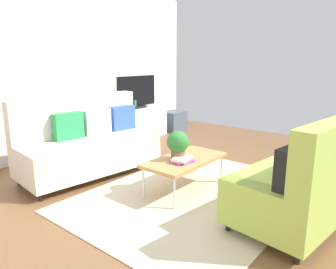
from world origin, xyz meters
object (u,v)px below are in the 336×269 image
object	(u,v)px
couch_beige	(88,143)
bottle_1	(131,104)
coffee_table	(185,160)
storage_trunk	(174,121)
vase_0	(113,107)
bottle_0	(127,104)
table_book_0	(182,161)
bottle_2	(135,104)
potted_plant	(178,144)
couch_green	(313,177)
tv	(137,93)
vase_1	(119,107)
tv_console	(137,123)

from	to	relation	value
couch_beige	bottle_1	bearing A→B (deg)	-146.44
coffee_table	storage_trunk	distance (m)	3.45
vase_0	bottle_0	world-z (taller)	bottle_0
table_book_0	bottle_2	distance (m)	2.85
bottle_1	couch_beige	bearing A→B (deg)	-152.83
couch_beige	bottle_0	xyz separation A→B (m)	(1.61, 0.88, 0.30)
storage_trunk	potted_plant	bearing A→B (deg)	-140.88
couch_green	tv	size ratio (longest dim) A/B	1.99
coffee_table	bottle_1	size ratio (longest dim) A/B	5.16
couch_beige	tv	size ratio (longest dim) A/B	1.98
coffee_table	vase_0	world-z (taller)	vase_0
potted_plant	bottle_1	xyz separation A→B (m)	(1.42, 2.26, 0.13)
couch_beige	potted_plant	xyz separation A→B (m)	(0.29, -1.38, 0.17)
couch_beige	vase_0	distance (m)	1.65
coffee_table	vase_0	xyz separation A→B (m)	(0.93, 2.39, 0.34)
storage_trunk	bottle_0	xyz separation A→B (m)	(-1.39, 0.06, 0.53)
coffee_table	vase_1	world-z (taller)	vase_1
couch_green	tv	world-z (taller)	tv
tv	bottle_0	xyz separation A→B (m)	(-0.29, -0.02, -0.20)
tv	table_book_0	world-z (taller)	tv
bottle_0	vase_0	bearing A→B (deg)	162.94
tv_console	table_book_0	size ratio (longest dim) A/B	5.83
storage_trunk	coffee_table	bearing A→B (deg)	-139.42
storage_trunk	potted_plant	size ratio (longest dim) A/B	1.46
couch_green	storage_trunk	world-z (taller)	couch_green
vase_1	bottle_2	xyz separation A→B (m)	(0.35, -0.09, 0.02)
table_book_0	bottle_1	size ratio (longest dim) A/B	1.13
potted_plant	vase_1	bearing A→B (deg)	63.36
vase_1	bottle_2	world-z (taller)	bottle_2
coffee_table	tv_console	xyz separation A→B (m)	(1.51, 2.34, -0.07)
table_book_0	bottle_1	distance (m)	2.80
tv_console	vase_1	distance (m)	0.58
tv_console	tv	size ratio (longest dim) A/B	1.40
table_book_0	potted_plant	bearing A→B (deg)	63.18
coffee_table	potted_plant	distance (m)	0.25
tv_console	vase_1	bearing A→B (deg)	173.33
table_book_0	vase_1	size ratio (longest dim) A/B	1.76
storage_trunk	vase_0	bearing A→B (deg)	174.90
vase_0	tv_console	bearing A→B (deg)	-4.93
couch_green	tv_console	size ratio (longest dim) A/B	1.42
couch_green	potted_plant	world-z (taller)	couch_green
couch_green	table_book_0	world-z (taller)	couch_green
tv	table_book_0	distance (m)	2.95
bottle_0	bottle_1	size ratio (longest dim) A/B	1.03
couch_beige	coffee_table	xyz separation A→B (m)	(0.38, -1.42, -0.06)
storage_trunk	table_book_0	distance (m)	3.60
potted_plant	bottle_2	size ratio (longest dim) A/B	2.10
bottle_1	bottle_2	distance (m)	0.11
table_book_0	vase_0	world-z (taller)	vase_0
tv_console	tv	distance (m)	0.63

